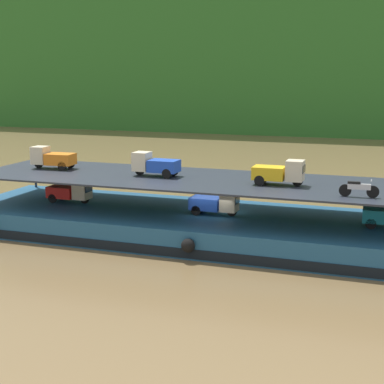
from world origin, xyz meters
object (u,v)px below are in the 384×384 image
mini_truck_lower_stern (70,191)px  mini_truck_upper_stern (52,158)px  motorcycle_upper_port (359,188)px  mini_truck_lower_aft (215,203)px  mini_truck_upper_mid (155,164)px  cargo_barge (213,227)px  mini_truck_upper_fore (279,172)px

mini_truck_lower_stern → mini_truck_upper_stern: bearing=166.3°
mini_truck_lower_stern → motorcycle_upper_port: bearing=-7.6°
mini_truck_lower_aft → motorcycle_upper_port: 8.40m
mini_truck_upper_mid → motorcycle_upper_port: mini_truck_upper_mid is taller
mini_truck_upper_stern → mini_truck_upper_mid: bearing=-3.2°
cargo_barge → motorcycle_upper_port: 8.95m
mini_truck_upper_stern → mini_truck_upper_mid: size_ratio=1.01×
mini_truck_lower_stern → mini_truck_upper_mid: size_ratio=1.00×
mini_truck_upper_mid → motorcycle_upper_port: size_ratio=1.45×
mini_truck_upper_mid → motorcycle_upper_port: 11.89m
cargo_barge → mini_truck_upper_mid: size_ratio=11.01×
mini_truck_upper_stern → motorcycle_upper_port: 19.02m
mini_truck_lower_aft → mini_truck_upper_stern: size_ratio=0.99×
cargo_barge → mini_truck_upper_stern: bearing=177.7°
mini_truck_upper_fore → motorcycle_upper_port: (4.26, -1.86, -0.26)m
mini_truck_upper_mid → mini_truck_upper_stern: bearing=176.8°
mini_truck_upper_mid → mini_truck_upper_fore: same height
mini_truck_upper_mid → cargo_barge: bearing=-0.5°
cargo_barge → mini_truck_lower_aft: (0.12, -0.10, 1.44)m
cargo_barge → mini_truck_lower_aft: size_ratio=11.01×
mini_truck_upper_mid → mini_truck_upper_fore: (7.41, -0.40, 0.00)m
cargo_barge → mini_truck_lower_stern: size_ratio=11.05×
cargo_barge → mini_truck_lower_aft: 1.45m
motorcycle_upper_port → mini_truck_upper_stern: bearing=171.9°
cargo_barge → mini_truck_upper_mid: mini_truck_upper_mid is taller
cargo_barge → mini_truck_upper_mid: (-3.61, 0.03, 3.44)m
cargo_barge → mini_truck_upper_stern: size_ratio=10.90×
mini_truck_lower_stern → motorcycle_upper_port: motorcycle_upper_port is taller
mini_truck_upper_fore → motorcycle_upper_port: bearing=-23.6°
cargo_barge → motorcycle_upper_port: size_ratio=15.98×
mini_truck_lower_aft → motorcycle_upper_port: bearing=-15.1°
mini_truck_upper_mid → motorcycle_upper_port: (11.67, -2.27, -0.26)m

